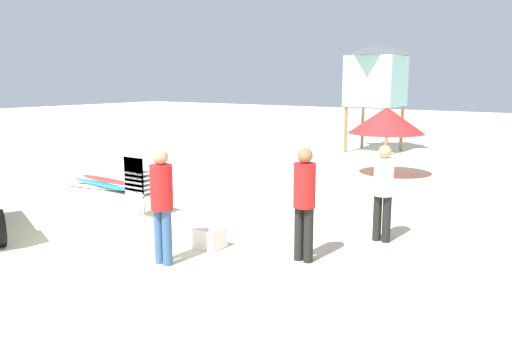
{
  "coord_description": "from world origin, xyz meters",
  "views": [
    {
      "loc": [
        6.3,
        -5.03,
        2.65
      ],
      "look_at": [
        1.44,
        2.0,
        1.1
      ],
      "focal_mm": 35.64,
      "sensor_mm": 36.0,
      "label": 1
    }
  ],
  "objects_px": {
    "lifeguard_near_center": "(304,197)",
    "lifeguard_tower": "(376,75)",
    "beach_umbrella_left": "(387,120)",
    "cooler_box": "(208,238)",
    "surfboard_pile": "(104,184)",
    "lifeguard_near_right": "(383,187)",
    "lifeguard_near_left": "(162,199)",
    "stacked_plastic_chairs": "(139,180)"
  },
  "relations": [
    {
      "from": "surfboard_pile",
      "to": "lifeguard_near_right",
      "type": "distance_m",
      "value": 7.16
    },
    {
      "from": "lifeguard_tower",
      "to": "lifeguard_near_right",
      "type": "bearing_deg",
      "value": -67.45
    },
    {
      "from": "surfboard_pile",
      "to": "lifeguard_tower",
      "type": "distance_m",
      "value": 10.77
    },
    {
      "from": "surfboard_pile",
      "to": "lifeguard_near_left",
      "type": "bearing_deg",
      "value": -30.51
    },
    {
      "from": "lifeguard_near_right",
      "to": "lifeguard_tower",
      "type": "xyz_separation_m",
      "value": [
        -4.18,
        10.07,
        1.9
      ]
    },
    {
      "from": "stacked_plastic_chairs",
      "to": "lifeguard_near_left",
      "type": "xyz_separation_m",
      "value": [
        2.2,
        -1.57,
        0.23
      ]
    },
    {
      "from": "stacked_plastic_chairs",
      "to": "lifeguard_near_right",
      "type": "xyz_separation_m",
      "value": [
        4.41,
        1.25,
        0.18
      ]
    },
    {
      "from": "cooler_box",
      "to": "lifeguard_tower",
      "type": "bearing_deg",
      "value": 99.63
    },
    {
      "from": "lifeguard_near_left",
      "to": "lifeguard_near_right",
      "type": "bearing_deg",
      "value": 51.9
    },
    {
      "from": "beach_umbrella_left",
      "to": "cooler_box",
      "type": "distance_m",
      "value": 7.61
    },
    {
      "from": "stacked_plastic_chairs",
      "to": "lifeguard_near_center",
      "type": "distance_m",
      "value": 3.83
    },
    {
      "from": "beach_umbrella_left",
      "to": "lifeguard_tower",
      "type": "bearing_deg",
      "value": 115.36
    },
    {
      "from": "lifeguard_near_center",
      "to": "lifeguard_near_left",
      "type": "bearing_deg",
      "value": -141.91
    },
    {
      "from": "lifeguard_near_left",
      "to": "beach_umbrella_left",
      "type": "bearing_deg",
      "value": 88.97
    },
    {
      "from": "stacked_plastic_chairs",
      "to": "lifeguard_near_left",
      "type": "distance_m",
      "value": 2.71
    },
    {
      "from": "lifeguard_near_right",
      "to": "lifeguard_tower",
      "type": "distance_m",
      "value": 11.06
    },
    {
      "from": "cooler_box",
      "to": "lifeguard_near_right",
      "type": "bearing_deg",
      "value": 41.24
    },
    {
      "from": "lifeguard_near_right",
      "to": "beach_umbrella_left",
      "type": "relative_size",
      "value": 0.78
    },
    {
      "from": "lifeguard_near_center",
      "to": "lifeguard_near_right",
      "type": "distance_m",
      "value": 1.67
    },
    {
      "from": "lifeguard_near_center",
      "to": "cooler_box",
      "type": "xyz_separation_m",
      "value": [
        -1.55,
        -0.33,
        -0.81
      ]
    },
    {
      "from": "stacked_plastic_chairs",
      "to": "lifeguard_near_left",
      "type": "height_order",
      "value": "lifeguard_near_left"
    },
    {
      "from": "cooler_box",
      "to": "stacked_plastic_chairs",
      "type": "bearing_deg",
      "value": 164.33
    },
    {
      "from": "lifeguard_near_left",
      "to": "surfboard_pile",
      "type": "bearing_deg",
      "value": 149.49
    },
    {
      "from": "stacked_plastic_chairs",
      "to": "surfboard_pile",
      "type": "relative_size",
      "value": 0.54
    },
    {
      "from": "stacked_plastic_chairs",
      "to": "lifeguard_near_center",
      "type": "relative_size",
      "value": 0.76
    },
    {
      "from": "beach_umbrella_left",
      "to": "lifeguard_near_left",
      "type": "bearing_deg",
      "value": -91.03
    },
    {
      "from": "beach_umbrella_left",
      "to": "surfboard_pile",
      "type": "bearing_deg",
      "value": -132.4
    },
    {
      "from": "stacked_plastic_chairs",
      "to": "beach_umbrella_left",
      "type": "height_order",
      "value": "beach_umbrella_left"
    },
    {
      "from": "stacked_plastic_chairs",
      "to": "cooler_box",
      "type": "height_order",
      "value": "stacked_plastic_chairs"
    },
    {
      "from": "lifeguard_near_left",
      "to": "beach_umbrella_left",
      "type": "distance_m",
      "value": 8.44
    },
    {
      "from": "lifeguard_near_left",
      "to": "beach_umbrella_left",
      "type": "height_order",
      "value": "beach_umbrella_left"
    },
    {
      "from": "stacked_plastic_chairs",
      "to": "lifeguard_near_right",
      "type": "bearing_deg",
      "value": 15.84
    },
    {
      "from": "lifeguard_near_right",
      "to": "cooler_box",
      "type": "height_order",
      "value": "lifeguard_near_right"
    },
    {
      "from": "lifeguard_near_right",
      "to": "lifeguard_tower",
      "type": "relative_size",
      "value": 0.41
    },
    {
      "from": "lifeguard_near_center",
      "to": "lifeguard_tower",
      "type": "distance_m",
      "value": 12.3
    },
    {
      "from": "beach_umbrella_left",
      "to": "cooler_box",
      "type": "height_order",
      "value": "beach_umbrella_left"
    },
    {
      "from": "lifeguard_near_left",
      "to": "lifeguard_near_center",
      "type": "distance_m",
      "value": 2.05
    },
    {
      "from": "lifeguard_near_center",
      "to": "lifeguard_near_right",
      "type": "xyz_separation_m",
      "value": [
        0.6,
        1.56,
        -0.05
      ]
    },
    {
      "from": "stacked_plastic_chairs",
      "to": "lifeguard_tower",
      "type": "distance_m",
      "value": 11.51
    },
    {
      "from": "lifeguard_near_center",
      "to": "beach_umbrella_left",
      "type": "relative_size",
      "value": 0.82
    },
    {
      "from": "surfboard_pile",
      "to": "lifeguard_tower",
      "type": "height_order",
      "value": "lifeguard_tower"
    },
    {
      "from": "lifeguard_near_left",
      "to": "lifeguard_near_center",
      "type": "bearing_deg",
      "value": 38.09
    }
  ]
}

